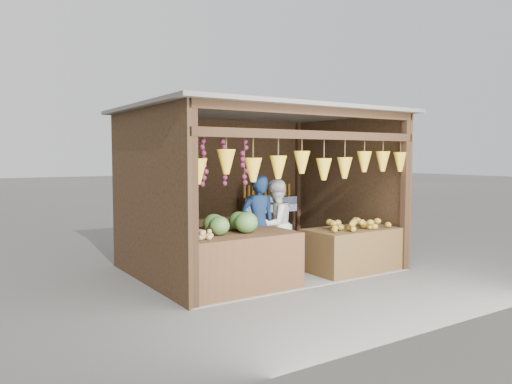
{
  "coord_description": "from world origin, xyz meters",
  "views": [
    {
      "loc": [
        -4.62,
        -6.98,
        1.91
      ],
      "look_at": [
        -0.14,
        -0.1,
        1.31
      ],
      "focal_mm": 35.0,
      "sensor_mm": 36.0,
      "label": 1
    }
  ],
  "objects_px": {
    "counter_left": "(238,262)",
    "vendor_seated": "(162,228)",
    "counter_right": "(352,250)",
    "man_standing": "(258,225)",
    "woman_standing": "(275,225)"
  },
  "relations": [
    {
      "from": "counter_left",
      "to": "vendor_seated",
      "type": "bearing_deg",
      "value": 121.38
    },
    {
      "from": "counter_right",
      "to": "man_standing",
      "type": "height_order",
      "value": "man_standing"
    },
    {
      "from": "woman_standing",
      "to": "counter_left",
      "type": "bearing_deg",
      "value": 14.17
    },
    {
      "from": "counter_left",
      "to": "woman_standing",
      "type": "xyz_separation_m",
      "value": [
        1.18,
        0.78,
        0.35
      ]
    },
    {
      "from": "vendor_seated",
      "to": "counter_left",
      "type": "bearing_deg",
      "value": 150.45
    },
    {
      "from": "man_standing",
      "to": "vendor_seated",
      "type": "height_order",
      "value": "man_standing"
    },
    {
      "from": "counter_left",
      "to": "man_standing",
      "type": "xyz_separation_m",
      "value": [
        0.78,
        0.67,
        0.39
      ]
    },
    {
      "from": "woman_standing",
      "to": "vendor_seated",
      "type": "xyz_separation_m",
      "value": [
        -1.86,
        0.33,
        0.06
      ]
    },
    {
      "from": "counter_right",
      "to": "woman_standing",
      "type": "relative_size",
      "value": 1.01
    },
    {
      "from": "counter_left",
      "to": "counter_right",
      "type": "bearing_deg",
      "value": 0.09
    },
    {
      "from": "counter_right",
      "to": "vendor_seated",
      "type": "relative_size",
      "value": 1.56
    },
    {
      "from": "woman_standing",
      "to": "man_standing",
      "type": "bearing_deg",
      "value": -4.68
    },
    {
      "from": "counter_left",
      "to": "man_standing",
      "type": "relative_size",
      "value": 1.07
    },
    {
      "from": "counter_left",
      "to": "vendor_seated",
      "type": "xyz_separation_m",
      "value": [
        -0.68,
        1.11,
        0.41
      ]
    },
    {
      "from": "woman_standing",
      "to": "vendor_seated",
      "type": "relative_size",
      "value": 1.53
    }
  ]
}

